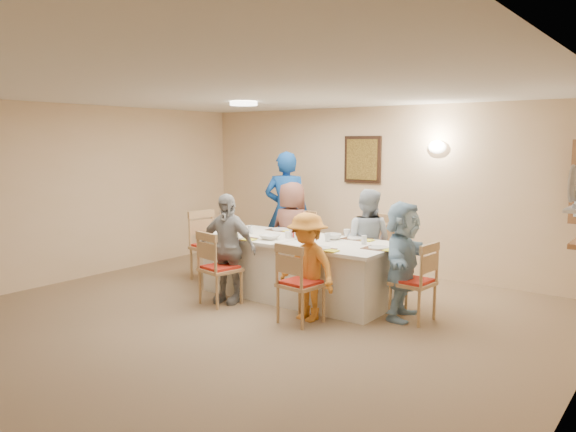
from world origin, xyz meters
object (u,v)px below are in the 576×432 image
Objects in this scene: chair_front_right at (301,282)px; diner_right_end at (403,260)px; diner_back_left at (292,231)px; caregiver at (286,211)px; dining_table at (299,268)px; chair_front_left at (220,267)px; chair_back_left at (297,245)px; diner_back_right at (367,242)px; diner_front_left at (227,248)px; chair_back_right at (371,253)px; chair_left_end at (210,246)px; condiment_ketchup at (296,229)px; diner_front_right at (307,267)px; chair_right_end at (413,281)px.

diner_right_end is at bearing -129.20° from chair_front_right.
caregiver is (-0.45, 0.47, 0.21)m from diner_back_left.
dining_table is 2.80× the size of chair_front_right.
chair_front_left is at bearing -126.87° from dining_table.
chair_back_left is 0.25m from diner_back_left.
diner_back_left is 0.68m from caregiver.
diner_back_right is 1.02× the size of diner_front_left.
diner_back_left is (-1.20, 1.48, 0.26)m from chair_front_right.
diner_back_left is at bearing -165.83° from chair_back_right.
condiment_ketchup is (1.49, 0.03, 0.37)m from chair_left_end.
diner_back_right reaches higher than chair_front_right.
diner_front_left reaches higher than chair_left_end.
chair_back_right is 1.15× the size of chair_front_right.
chair_back_left reaches higher than chair_front_left.
chair_front_right is 0.49× the size of caregiver.
chair_left_end is at bearing -29.20° from chair_front_left.
chair_front_left is at bearing 101.14° from diner_right_end.
diner_front_right is at bearing 119.20° from diner_right_end.
diner_front_right reaches higher than condiment_ketchup.
chair_left_end is 0.54× the size of caregiver.
diner_front_left is at bearing -67.30° from chair_right_end.
diner_front_right is at bearing -47.14° from condiment_ketchup.
diner_back_left is at bearing 131.42° from dining_table.
diner_back_right is at bearing -14.95° from chair_back_left.
diner_back_right reaches higher than chair_front_left.
diner_front_right is 0.91× the size of diner_right_end.
diner_front_left is at bearing -120.58° from chair_back_right.
dining_table is at bearing 106.41° from caregiver.
diner_front_right is at bearing -49.26° from chair_right_end.
chair_front_right is at bearing -16.94° from diner_front_left.
chair_front_left is at bearing -122.81° from condiment_ketchup.
chair_front_right is 1.50m from diner_back_right.
chair_left_end is (-1.55, 0.00, 0.12)m from dining_table.
condiment_ketchup reaches higher than dining_table.
diner_back_left reaches higher than chair_front_right.
diner_right_end is at bearing 129.05° from caregiver.
chair_left_end is at bearing 180.00° from dining_table.
diner_right_end is (2.02, 0.68, -0.01)m from diner_front_left.
chair_front_right is at bearing -80.11° from diner_front_right.
chair_left_end reaches higher than dining_table.
diner_back_right is (1.20, 1.48, 0.23)m from chair_front_left.
chair_front_right is 0.19m from diner_front_right.
diner_front_right is (1.20, -1.36, -0.10)m from diner_back_left.
diner_back_right is (2.15, 0.68, 0.19)m from chair_left_end.
diner_right_end is (1.42, 0.00, 0.28)m from dining_table.
chair_front_right is 1.17m from diner_right_end.
chair_front_left is at bearing -99.24° from chair_back_left.
chair_back_right reaches higher than dining_table.
chair_right_end is at bearing -29.65° from chair_back_left.
diner_back_right reaches higher than diner_front_left.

